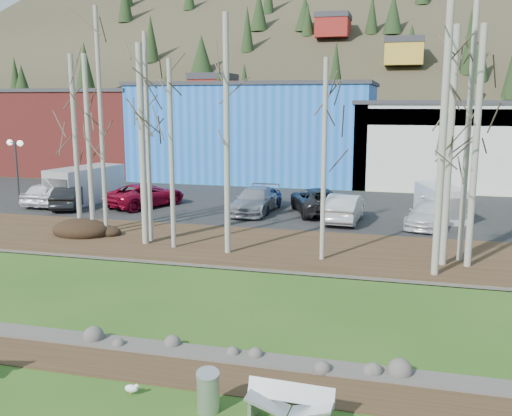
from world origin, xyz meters
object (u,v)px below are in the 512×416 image
(car_6, at_px, (317,201))
(van_grey, at_px, (83,185))
(litter_bin, at_px, (208,393))
(street_lamp, at_px, (16,154))
(car_7, at_px, (429,214))
(seagull, at_px, (132,388))
(car_1, at_px, (70,197))
(car_2, at_px, (146,195))
(car_3, at_px, (255,200))
(car_4, at_px, (262,199))
(van_white, at_px, (441,203))
(bench_damaged, at_px, (290,405))
(car_8, at_px, (48,193))
(car_5, at_px, (345,208))
(car_0, at_px, (68,194))

(car_6, distance_m, van_grey, 15.48)
(litter_bin, bearing_deg, street_lamp, 134.74)
(car_7, relative_size, van_grey, 0.83)
(seagull, distance_m, car_1, 24.41)
(litter_bin, bearing_deg, car_2, 118.59)
(street_lamp, bearing_deg, car_3, 28.41)
(street_lamp, distance_m, car_4, 16.01)
(van_white, bearing_deg, bench_damaged, -115.71)
(car_4, height_order, van_grey, van_grey)
(car_3, distance_m, car_4, 0.81)
(seagull, height_order, car_6, car_6)
(van_white, bearing_deg, car_8, 168.90)
(street_lamp, xyz_separation_m, car_4, (15.66, 2.11, -2.59))
(car_7, relative_size, car_8, 1.07)
(car_5, bearing_deg, litter_bin, 90.60)
(seagull, bearing_deg, car_4, 96.09)
(car_5, height_order, car_7, car_5)
(car_2, relative_size, car_3, 1.03)
(car_7, bearing_deg, car_2, -172.68)
(litter_bin, relative_size, car_8, 0.20)
(car_4, height_order, van_white, van_white)
(car_3, xyz_separation_m, car_6, (3.63, 0.82, 0.02))
(litter_bin, xyz_separation_m, van_white, (6.08, 22.52, 0.65))
(car_4, height_order, car_5, car_5)
(street_lamp, relative_size, car_5, 0.88)
(car_3, height_order, car_5, car_5)
(car_6, bearing_deg, van_grey, -19.47)
(seagull, distance_m, street_lamp, 27.17)
(car_2, xyz_separation_m, car_4, (7.48, 0.55, -0.04))
(car_7, xyz_separation_m, van_grey, (-21.82, 1.72, 0.49))
(car_7, bearing_deg, street_lamp, -167.60)
(car_6, bearing_deg, car_2, -17.63)
(bench_damaged, relative_size, car_3, 0.37)
(car_0, distance_m, car_2, 5.05)
(bench_damaged, height_order, van_grey, van_grey)
(street_lamp, bearing_deg, car_2, 34.28)
(street_lamp, distance_m, car_1, 4.64)
(car_5, xyz_separation_m, car_6, (-1.86, 1.99, -0.02))
(litter_bin, xyz_separation_m, car_3, (-4.63, 21.57, 0.46))
(car_2, height_order, van_white, van_white)
(car_4, height_order, car_8, car_8)
(seagull, distance_m, car_8, 26.28)
(seagull, bearing_deg, car_5, 81.85)
(car_4, bearing_deg, car_0, -169.10)
(bench_damaged, xyz_separation_m, street_lamp, (-21.90, 20.26, 3.01))
(seagull, relative_size, street_lamp, 0.09)
(van_grey, bearing_deg, seagull, -44.94)
(car_4, distance_m, car_5, 5.60)
(car_3, distance_m, car_5, 5.61)
(litter_bin, xyz_separation_m, car_5, (0.86, 20.40, 0.50))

